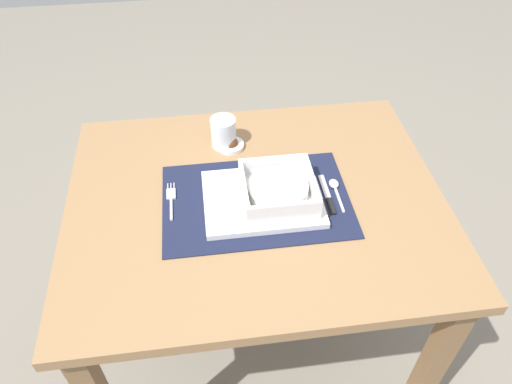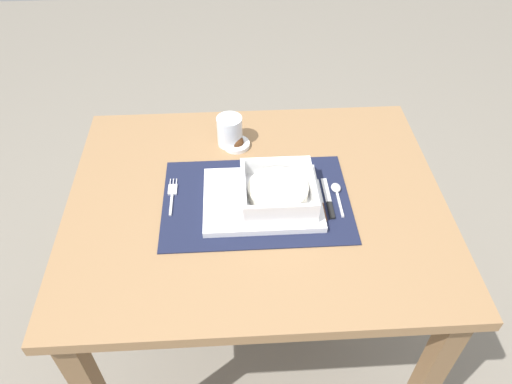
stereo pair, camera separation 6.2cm
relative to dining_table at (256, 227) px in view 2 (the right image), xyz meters
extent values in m
plane|color=gray|center=(0.00, 0.00, -0.62)|extent=(6.00, 6.00, 0.00)
cube|color=#936D47|center=(0.00, 0.00, 0.09)|extent=(0.92, 0.74, 0.03)
cube|color=brown|center=(-0.41, 0.32, -0.27)|extent=(0.05, 0.05, 0.69)
cube|color=brown|center=(0.41, 0.32, -0.27)|extent=(0.05, 0.05, 0.69)
cube|color=#191E38|center=(0.00, -0.01, 0.11)|extent=(0.45, 0.30, 0.00)
cube|color=white|center=(0.01, -0.02, 0.12)|extent=(0.28, 0.22, 0.02)
cube|color=white|center=(0.05, -0.02, 0.13)|extent=(0.17, 0.17, 0.01)
cube|color=white|center=(-0.03, -0.02, 0.16)|extent=(0.01, 0.17, 0.05)
cube|color=white|center=(0.13, -0.02, 0.16)|extent=(0.01, 0.17, 0.05)
cube|color=white|center=(0.05, -0.10, 0.16)|extent=(0.15, 0.01, 0.05)
cube|color=white|center=(0.05, 0.06, 0.16)|extent=(0.15, 0.01, 0.05)
cylinder|color=silver|center=(0.05, -0.02, 0.15)|extent=(0.14, 0.14, 0.03)
cube|color=silver|center=(-0.20, -0.02, 0.11)|extent=(0.01, 0.07, 0.00)
cube|color=silver|center=(-0.20, 0.04, 0.11)|extent=(0.02, 0.04, 0.00)
cylinder|color=silver|center=(-0.21, 0.06, 0.11)|extent=(0.00, 0.02, 0.00)
cylinder|color=silver|center=(-0.20, 0.06, 0.11)|extent=(0.00, 0.02, 0.00)
cylinder|color=silver|center=(-0.20, 0.06, 0.11)|extent=(0.00, 0.02, 0.00)
cube|color=silver|center=(0.20, -0.04, 0.11)|extent=(0.01, 0.08, 0.00)
ellipsoid|color=silver|center=(0.20, 0.02, 0.12)|extent=(0.02, 0.03, 0.01)
cube|color=black|center=(0.17, -0.06, 0.11)|extent=(0.01, 0.05, 0.01)
cube|color=silver|center=(0.17, 0.01, 0.11)|extent=(0.01, 0.08, 0.00)
cube|color=#59331E|center=(0.15, -0.06, 0.11)|extent=(0.01, 0.06, 0.01)
cube|color=silver|center=(0.15, 0.01, 0.11)|extent=(0.01, 0.08, 0.00)
cylinder|color=white|center=(-0.06, 0.22, 0.15)|extent=(0.07, 0.07, 0.08)
cylinder|color=gold|center=(-0.06, 0.22, 0.14)|extent=(0.06, 0.06, 0.05)
cylinder|color=white|center=(-0.04, 0.20, 0.11)|extent=(0.07, 0.07, 0.01)
sphere|color=#593319|center=(-0.04, 0.20, 0.12)|extent=(0.04, 0.04, 0.04)
camera|label=1|loc=(-0.11, -0.83, 0.94)|focal=33.94mm
camera|label=2|loc=(-0.05, -0.83, 0.94)|focal=33.94mm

